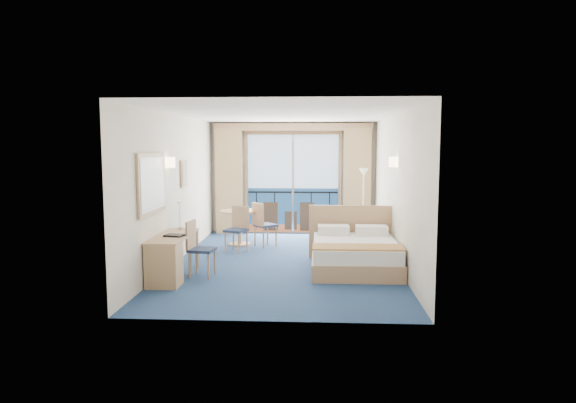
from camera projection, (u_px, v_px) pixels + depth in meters
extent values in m
plane|color=navy|center=(285.00, 262.00, 9.49)|extent=(6.50, 6.50, 0.00)
cube|color=beige|center=(293.00, 178.00, 12.58)|extent=(4.00, 0.02, 2.70)
cube|color=beige|center=(268.00, 212.00, 6.10)|extent=(4.00, 0.02, 2.70)
cube|color=beige|center=(176.00, 189.00, 9.45)|extent=(0.02, 6.50, 2.70)
cube|color=beige|center=(396.00, 190.00, 9.23)|extent=(0.02, 6.50, 2.70)
cube|color=white|center=(285.00, 114.00, 9.19)|extent=(4.00, 6.50, 0.02)
cube|color=navy|center=(293.00, 210.00, 12.62)|extent=(2.20, 0.02, 1.08)
cube|color=silver|center=(293.00, 161.00, 12.49)|extent=(2.20, 0.02, 1.32)
cube|color=#A05531|center=(293.00, 228.00, 12.67)|extent=(2.20, 0.02, 0.20)
cube|color=black|center=(293.00, 192.00, 12.57)|extent=(2.20, 0.02, 0.04)
cube|color=tan|center=(293.00, 132.00, 12.41)|extent=(2.36, 0.03, 0.12)
cube|color=tan|center=(246.00, 184.00, 12.61)|extent=(0.06, 0.03, 2.40)
cube|color=tan|center=(340.00, 184.00, 12.48)|extent=(0.06, 0.03, 2.40)
cube|color=silver|center=(293.00, 184.00, 12.54)|extent=(0.05, 0.02, 2.40)
cube|color=#39271A|center=(307.00, 217.00, 12.61)|extent=(0.35, 0.02, 0.70)
cube|color=#39271A|center=(271.00, 216.00, 12.66)|extent=(0.35, 0.02, 0.70)
cube|color=#39271A|center=(291.00, 220.00, 12.64)|extent=(0.30, 0.02, 0.45)
cube|color=black|center=(257.00, 210.00, 12.67)|extent=(0.02, 0.01, 0.90)
cube|color=black|center=(275.00, 210.00, 12.64)|extent=(0.03, 0.01, 0.90)
cube|color=black|center=(293.00, 210.00, 12.62)|extent=(0.03, 0.01, 0.90)
cube|color=black|center=(311.00, 211.00, 12.59)|extent=(0.03, 0.01, 0.90)
cube|color=black|center=(329.00, 211.00, 12.57)|extent=(0.02, 0.01, 0.90)
cube|color=tan|center=(229.00, 181.00, 12.48)|extent=(0.65, 0.22, 2.55)
cube|color=tan|center=(357.00, 182.00, 12.31)|extent=(0.65, 0.22, 2.55)
cube|color=tan|center=(293.00, 127.00, 12.28)|extent=(3.80, 0.25, 0.18)
cube|color=tan|center=(152.00, 184.00, 7.94)|extent=(0.04, 1.25, 0.95)
cube|color=silver|center=(153.00, 184.00, 7.94)|extent=(0.01, 1.12, 0.82)
cube|color=tan|center=(184.00, 174.00, 9.87)|extent=(0.03, 0.42, 0.52)
cube|color=gray|center=(185.00, 174.00, 9.87)|extent=(0.01, 0.34, 0.44)
cylinder|color=#FFE7B2|center=(170.00, 162.00, 8.80)|extent=(0.18, 0.18, 0.18)
cylinder|color=#FFE7B2|center=(394.00, 162.00, 9.03)|extent=(0.18, 0.18, 0.18)
cube|color=tan|center=(355.00, 262.00, 8.84)|extent=(1.47, 1.84, 0.28)
cube|color=white|center=(355.00, 248.00, 8.81)|extent=(1.42, 1.78, 0.23)
cube|color=tan|center=(358.00, 247.00, 8.21)|extent=(1.45, 0.51, 0.03)
cube|color=white|center=(333.00, 230.00, 9.47)|extent=(0.57, 0.37, 0.17)
cube|color=white|center=(371.00, 230.00, 9.43)|extent=(0.57, 0.37, 0.17)
cube|color=tan|center=(351.00, 232.00, 9.76)|extent=(1.61, 0.06, 1.01)
cube|color=tan|center=(376.00, 240.00, 10.01)|extent=(0.45, 0.43, 0.60)
cube|color=beige|center=(376.00, 223.00, 9.95)|extent=(0.21, 0.19, 0.08)
imported|color=#3F424D|center=(356.00, 228.00, 11.03)|extent=(1.06, 1.08, 0.76)
cylinder|color=silver|center=(363.00, 238.00, 11.89)|extent=(0.22, 0.22, 0.03)
cylinder|color=silver|center=(363.00, 206.00, 11.81)|extent=(0.02, 0.02, 1.53)
cone|color=beige|center=(364.00, 172.00, 11.73)|extent=(0.20, 0.20, 0.18)
cube|color=tan|center=(173.00, 236.00, 8.27)|extent=(0.51, 1.49, 0.04)
cube|color=tan|center=(164.00, 265.00, 7.80)|extent=(0.49, 0.45, 0.66)
cylinder|color=tan|center=(163.00, 255.00, 8.51)|extent=(0.05, 0.05, 0.66)
cylinder|color=tan|center=(190.00, 255.00, 8.48)|extent=(0.05, 0.05, 0.66)
cylinder|color=tan|center=(172.00, 249.00, 9.02)|extent=(0.05, 0.05, 0.66)
cylinder|color=tan|center=(197.00, 249.00, 8.99)|extent=(0.05, 0.05, 0.66)
cube|color=#202D4C|center=(202.00, 250.00, 8.38)|extent=(0.44, 0.44, 0.05)
cube|color=tan|center=(191.00, 235.00, 8.39)|extent=(0.09, 0.40, 0.47)
cylinder|color=tan|center=(208.00, 266.00, 8.22)|extent=(0.03, 0.03, 0.42)
cylinder|color=tan|center=(215.00, 262.00, 8.53)|extent=(0.03, 0.03, 0.42)
cylinder|color=tan|center=(190.00, 265.00, 8.28)|extent=(0.03, 0.03, 0.42)
cylinder|color=tan|center=(197.00, 261.00, 8.59)|extent=(0.03, 0.03, 0.42)
cube|color=black|center=(174.00, 235.00, 8.17)|extent=(0.33, 0.28, 0.03)
cylinder|color=silver|center=(180.00, 227.00, 8.86)|extent=(0.13, 0.13, 0.02)
cylinder|color=silver|center=(180.00, 216.00, 8.84)|extent=(0.02, 0.02, 0.42)
cone|color=beige|center=(179.00, 204.00, 8.82)|extent=(0.12, 0.12, 0.10)
cylinder|color=tan|center=(239.00, 211.00, 11.03)|extent=(0.83, 0.83, 0.04)
cylinder|color=tan|center=(240.00, 228.00, 11.07)|extent=(0.08, 0.08, 0.73)
cylinder|color=tan|center=(240.00, 244.00, 11.11)|extent=(0.46, 0.46, 0.03)
cube|color=#202D4C|center=(265.00, 225.00, 10.91)|extent=(0.57, 0.57, 0.05)
cube|color=tan|center=(258.00, 214.00, 10.77)|extent=(0.29, 0.33, 0.48)
cylinder|color=tan|center=(276.00, 236.00, 10.91)|extent=(0.03, 0.03, 0.43)
cylinder|color=tan|center=(267.00, 234.00, 11.17)|extent=(0.03, 0.03, 0.43)
cylinder|color=tan|center=(264.00, 238.00, 10.71)|extent=(0.03, 0.03, 0.43)
cylinder|color=tan|center=(255.00, 236.00, 10.97)|extent=(0.03, 0.03, 0.43)
cube|color=#202D4C|center=(236.00, 230.00, 10.33)|extent=(0.51, 0.51, 0.05)
cube|color=tan|center=(241.00, 217.00, 10.47)|extent=(0.38, 0.18, 0.47)
cylinder|color=tan|center=(225.00, 242.00, 10.27)|extent=(0.03, 0.03, 0.42)
cylinder|color=tan|center=(239.00, 244.00, 10.14)|extent=(0.03, 0.03, 0.42)
cylinder|color=tan|center=(233.00, 240.00, 10.56)|extent=(0.03, 0.03, 0.42)
cylinder|color=tan|center=(247.00, 241.00, 10.43)|extent=(0.03, 0.03, 0.42)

